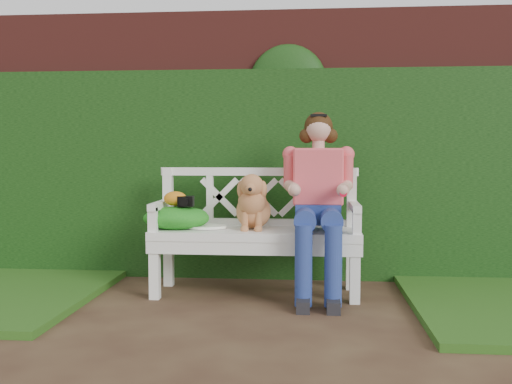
{
  "coord_description": "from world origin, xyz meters",
  "views": [
    {
      "loc": [
        0.42,
        -3.21,
        1.05
      ],
      "look_at": [
        0.03,
        1.09,
        0.75
      ],
      "focal_mm": 42.0,
      "sensor_mm": 36.0,
      "label": 1
    }
  ],
  "objects": [
    {
      "name": "camera_item",
      "position": [
        -0.47,
        1.05,
        0.68
      ],
      "size": [
        0.11,
        0.09,
        0.07
      ],
      "primitive_type": "cube",
      "rotation": [
        0.0,
        0.0,
        0.03
      ],
      "color": "black",
      "rests_on": "green_bag"
    },
    {
      "name": "seated_woman",
      "position": [
        0.48,
        1.07,
        0.63
      ],
      "size": [
        0.59,
        0.75,
        1.26
      ],
      "primitive_type": null,
      "rotation": [
        0.0,
        0.0,
        -0.08
      ],
      "color": "#D73263",
      "rests_on": "ground"
    },
    {
      "name": "brick_wall",
      "position": [
        0.0,
        1.9,
        1.1
      ],
      "size": [
        10.0,
        0.3,
        2.2
      ],
      "primitive_type": "cube",
      "color": "maroon",
      "rests_on": "ground"
    },
    {
      "name": "ground",
      "position": [
        0.0,
        0.0,
        0.0
      ],
      "size": [
        60.0,
        60.0,
        0.0
      ],
      "primitive_type": "plane",
      "color": "#362017"
    },
    {
      "name": "green_bag",
      "position": [
        -0.55,
        1.06,
        0.56
      ],
      "size": [
        0.6,
        0.54,
        0.17
      ],
      "primitive_type": null,
      "rotation": [
        0.0,
        0.0,
        0.43
      ],
      "color": "#1D8117",
      "rests_on": "garden_bench"
    },
    {
      "name": "garden_bench",
      "position": [
        0.03,
        1.09,
        0.24
      ],
      "size": [
        1.65,
        0.81,
        0.48
      ],
      "primitive_type": null,
      "rotation": [
        0.0,
        0.0,
        0.13
      ],
      "color": "white",
      "rests_on": "ground"
    },
    {
      "name": "dog",
      "position": [
        0.01,
        1.09,
        0.69
      ],
      "size": [
        0.35,
        0.42,
        0.41
      ],
      "primitive_type": null,
      "rotation": [
        0.0,
        0.0,
        0.21
      ],
      "color": "brown",
      "rests_on": "garden_bench"
    },
    {
      "name": "ivy_hedge",
      "position": [
        0.0,
        1.68,
        0.85
      ],
      "size": [
        10.0,
        0.18,
        1.7
      ],
      "primitive_type": "cube",
      "color": "#255419",
      "rests_on": "ground"
    },
    {
      "name": "tennis_racket",
      "position": [
        -0.36,
        1.08,
        0.49
      ],
      "size": [
        0.62,
        0.43,
        0.03
      ],
      "primitive_type": null,
      "rotation": [
        0.0,
        0.0,
        0.35
      ],
      "color": "silver",
      "rests_on": "garden_bench"
    },
    {
      "name": "baseball_glove",
      "position": [
        -0.56,
        1.07,
        0.7
      ],
      "size": [
        0.19,
        0.15,
        0.11
      ],
      "primitive_type": "ellipsoid",
      "rotation": [
        0.0,
        0.0,
        -0.17
      ],
      "color": "orange",
      "rests_on": "green_bag"
    }
  ]
}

